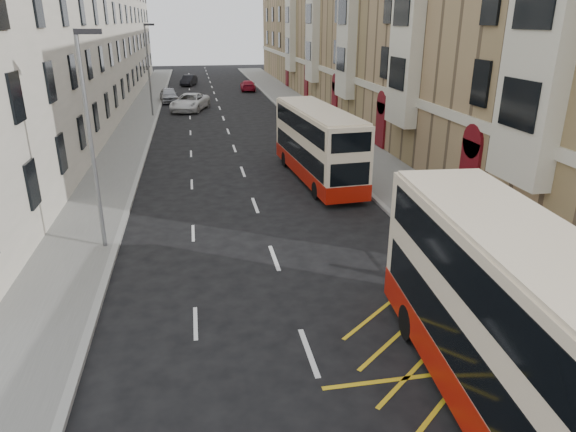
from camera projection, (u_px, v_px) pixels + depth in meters
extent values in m
cube|color=slate|center=(337.00, 137.00, 39.09)|extent=(4.00, 120.00, 0.15)
cube|color=slate|center=(127.00, 145.00, 36.48)|extent=(3.00, 120.00, 0.15)
cube|color=gray|center=(311.00, 138.00, 38.75)|extent=(0.25, 120.00, 0.15)
cube|color=gray|center=(148.00, 145.00, 36.73)|extent=(0.25, 120.00, 0.15)
cube|color=#947856|center=(365.00, 30.00, 51.85)|extent=(10.00, 79.00, 15.00)
cube|color=beige|center=(316.00, 66.00, 52.26)|extent=(0.18, 79.00, 0.50)
cube|color=beige|center=(538.00, 47.00, 18.34)|extent=(0.80, 3.20, 10.00)
cube|color=beige|center=(407.00, 37.00, 29.36)|extent=(0.80, 3.20, 10.00)
cube|color=beige|center=(347.00, 32.00, 40.39)|extent=(0.80, 3.20, 10.00)
cube|color=beige|center=(313.00, 30.00, 51.41)|extent=(0.80, 3.20, 10.00)
cube|color=beige|center=(291.00, 28.00, 62.44)|extent=(0.80, 3.20, 10.00)
cube|color=#5A0A11|center=(469.00, 173.00, 24.14)|extent=(0.20, 1.60, 3.00)
cube|color=#5A0A11|center=(381.00, 125.00, 35.16)|extent=(0.20, 1.60, 3.00)
cube|color=#5A0A11|center=(335.00, 100.00, 46.19)|extent=(0.20, 1.60, 3.00)
cube|color=#5A0A11|center=(306.00, 84.00, 57.21)|extent=(0.20, 1.60, 3.00)
cube|color=#5A0A11|center=(287.00, 74.00, 68.23)|extent=(0.20, 1.60, 3.00)
cube|color=silver|center=(70.00, 42.00, 47.41)|extent=(9.00, 79.00, 13.00)
cylinder|color=red|center=(556.00, 339.00, 13.32)|extent=(0.06, 0.06, 1.00)
cylinder|color=red|center=(489.00, 281.00, 16.31)|extent=(0.06, 0.06, 1.00)
cylinder|color=red|center=(442.00, 241.00, 19.30)|extent=(0.06, 0.06, 1.00)
cube|color=red|center=(491.00, 267.00, 16.14)|extent=(0.05, 6.50, 0.06)
cube|color=red|center=(489.00, 280.00, 16.29)|extent=(0.05, 6.50, 0.06)
cylinder|color=slate|center=(91.00, 145.00, 18.67)|extent=(0.16, 0.16, 8.00)
cube|color=black|center=(88.00, 32.00, 17.34)|extent=(0.90, 0.18, 0.18)
cylinder|color=slate|center=(149.00, 71.00, 46.23)|extent=(0.16, 0.16, 8.00)
cube|color=black|center=(149.00, 25.00, 44.90)|extent=(0.90, 0.18, 0.18)
cube|color=beige|center=(525.00, 337.00, 10.53)|extent=(3.36, 11.18, 3.95)
cube|color=#A11306|center=(513.00, 397.00, 11.07)|extent=(3.39, 11.21, 0.90)
cube|color=black|center=(521.00, 356.00, 10.70)|extent=(3.33, 10.30, 1.10)
cube|color=black|center=(535.00, 284.00, 10.09)|extent=(3.33, 10.30, 1.00)
cube|color=beige|center=(542.00, 247.00, 9.81)|extent=(3.23, 10.73, 0.12)
cube|color=black|center=(428.00, 246.00, 15.78)|extent=(2.13, 0.25, 1.30)
cube|color=black|center=(435.00, 182.00, 15.04)|extent=(1.75, 0.22, 0.45)
cylinder|color=black|center=(409.00, 322.00, 14.35)|extent=(0.36, 1.02, 1.00)
cylinder|color=black|center=(486.00, 318.00, 14.56)|extent=(0.36, 1.02, 1.00)
cube|color=beige|center=(318.00, 143.00, 28.12)|extent=(2.98, 10.11, 3.58)
cube|color=#A11306|center=(317.00, 167.00, 28.62)|extent=(3.01, 10.14, 0.82)
cube|color=black|center=(317.00, 151.00, 28.28)|extent=(2.96, 9.32, 1.00)
cube|color=black|center=(318.00, 123.00, 27.73)|extent=(2.96, 9.32, 0.91)
cube|color=beige|center=(318.00, 109.00, 27.47)|extent=(2.86, 9.71, 0.11)
cube|color=black|center=(294.00, 132.00, 32.75)|extent=(1.93, 0.21, 1.18)
cube|color=black|center=(294.00, 103.00, 32.09)|extent=(1.59, 0.19, 0.41)
cube|color=black|center=(350.00, 174.00, 23.77)|extent=(1.93, 0.21, 1.09)
cylinder|color=black|center=(285.00, 159.00, 31.36)|extent=(0.32, 0.92, 0.91)
cylinder|color=black|center=(317.00, 157.00, 31.84)|extent=(0.32, 0.92, 0.91)
cylinder|color=black|center=(317.00, 191.00, 25.59)|extent=(0.32, 0.92, 0.91)
cylinder|color=black|center=(355.00, 187.00, 26.07)|extent=(0.32, 0.92, 0.91)
imported|color=black|center=(484.00, 262.00, 16.69)|extent=(1.10, 0.60, 1.78)
imported|color=white|center=(190.00, 102.00, 50.68)|extent=(4.38, 6.48, 1.65)
imported|color=#9C9EA3|center=(169.00, 95.00, 55.91)|extent=(2.28, 4.74, 1.56)
imported|color=black|center=(189.00, 80.00, 70.19)|extent=(2.48, 4.42, 1.38)
imported|color=maroon|center=(248.00, 85.00, 65.10)|extent=(2.09, 4.58, 1.30)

